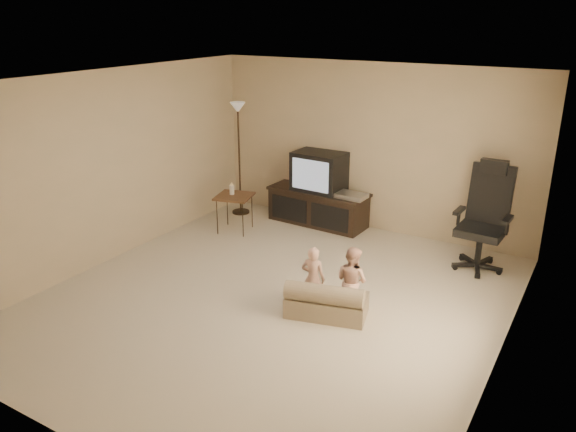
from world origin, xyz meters
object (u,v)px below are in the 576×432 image
at_px(tv_stand, 319,195).
at_px(child_sofa, 326,302).
at_px(toddler_left, 313,279).
at_px(side_table, 234,196).
at_px(toddler_right, 352,281).
at_px(office_chair, 483,231).
at_px(floor_lamp, 239,134).

distance_m(tv_stand, child_sofa, 2.90).
xyz_separation_m(tv_stand, toddler_left, (1.21, -2.45, -0.10)).
bearing_deg(child_sofa, side_table, 131.74).
height_order(tv_stand, side_table, tv_stand).
bearing_deg(tv_stand, toddler_right, -52.24).
relative_size(side_table, child_sofa, 0.80).
relative_size(office_chair, child_sofa, 1.46).
bearing_deg(child_sofa, office_chair, 47.58).
height_order(child_sofa, toddler_right, toddler_right).
distance_m(child_sofa, toddler_left, 0.30).
xyz_separation_m(tv_stand, toddler_right, (1.62, -2.32, -0.08)).
distance_m(tv_stand, toddler_left, 2.73).
relative_size(child_sofa, toddler_right, 1.21).
relative_size(office_chair, floor_lamp, 0.77).
distance_m(side_table, child_sofa, 2.88).
xyz_separation_m(office_chair, toddler_left, (-1.35, -2.10, -0.13)).
height_order(side_table, toddler_left, side_table).
height_order(child_sofa, toddler_left, toddler_left).
distance_m(toddler_left, toddler_right, 0.43).
xyz_separation_m(office_chair, side_table, (-3.52, -0.58, 0.04)).
bearing_deg(floor_lamp, tv_stand, 9.44).
bearing_deg(tv_stand, floor_lamp, -167.83).
distance_m(office_chair, toddler_right, 2.19).
xyz_separation_m(tv_stand, side_table, (-0.95, -0.93, 0.07)).
relative_size(toddler_left, toddler_right, 0.95).
bearing_deg(floor_lamp, child_sofa, -39.72).
distance_m(child_sofa, toddler_right, 0.37).
relative_size(tv_stand, floor_lamp, 0.89).
bearing_deg(side_table, floor_lamp, 118.94).
distance_m(tv_stand, office_chair, 2.59).
height_order(tv_stand, child_sofa, tv_stand).
height_order(office_chair, toddler_right, office_chair).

